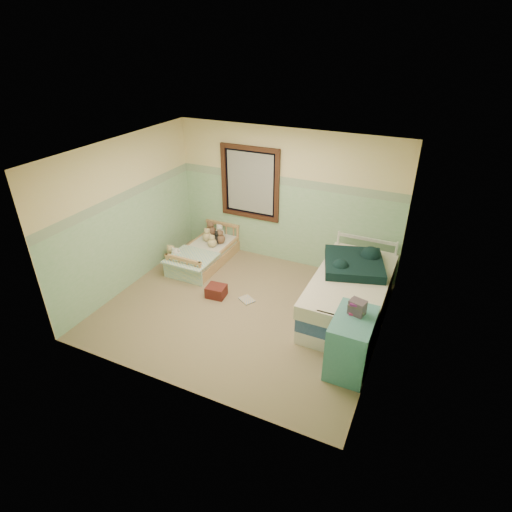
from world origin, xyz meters
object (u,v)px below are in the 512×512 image
at_px(plush_floor_cream, 177,261).
at_px(red_pillow, 216,291).
at_px(toddler_bed_frame, 205,258).
at_px(dresser, 351,343).
at_px(floor_book, 247,300).
at_px(twin_bed_frame, 348,307).
at_px(plush_floor_tan, 172,257).

distance_m(plush_floor_cream, red_pillow, 1.24).
bearing_deg(toddler_bed_frame, dresser, -26.86).
bearing_deg(floor_book, twin_bed_frame, 43.45).
bearing_deg(twin_bed_frame, red_pillow, -167.85).
relative_size(twin_bed_frame, floor_book, 8.45).
bearing_deg(plush_floor_tan, dresser, -19.50).
relative_size(plush_floor_cream, dresser, 0.35).
bearing_deg(red_pillow, plush_floor_tan, 154.87).
height_order(plush_floor_cream, floor_book, plush_floor_cream).
bearing_deg(floor_book, toddler_bed_frame, 178.62).
relative_size(toddler_bed_frame, floor_book, 6.05).
relative_size(red_pillow, floor_book, 1.26).
bearing_deg(twin_bed_frame, toddler_bed_frame, 171.08).
bearing_deg(dresser, toddler_bed_frame, 153.14).
distance_m(dresser, red_pillow, 2.51).
xyz_separation_m(plush_floor_tan, red_pillow, (1.33, -0.62, -0.03)).
xyz_separation_m(plush_floor_cream, red_pillow, (1.13, -0.51, -0.04)).
xyz_separation_m(twin_bed_frame, floor_book, (-1.59, -0.36, -0.10)).
relative_size(toddler_bed_frame, red_pillow, 4.78).
bearing_deg(floor_book, plush_floor_tan, -165.07).
bearing_deg(plush_floor_cream, twin_bed_frame, -1.02).
xyz_separation_m(plush_floor_cream, twin_bed_frame, (3.23, -0.06, -0.03)).
xyz_separation_m(toddler_bed_frame, floor_book, (1.28, -0.80, -0.08)).
distance_m(toddler_bed_frame, floor_book, 1.51).
height_order(plush_floor_cream, red_pillow, plush_floor_cream).
distance_m(plush_floor_tan, red_pillow, 1.46).
bearing_deg(twin_bed_frame, plush_floor_tan, 177.18).
height_order(twin_bed_frame, red_pillow, twin_bed_frame).
distance_m(twin_bed_frame, dresser, 1.22).
relative_size(plush_floor_cream, twin_bed_frame, 0.13).
xyz_separation_m(plush_floor_cream, dresser, (3.53, -1.21, 0.26)).
distance_m(plush_floor_tan, dresser, 3.96).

